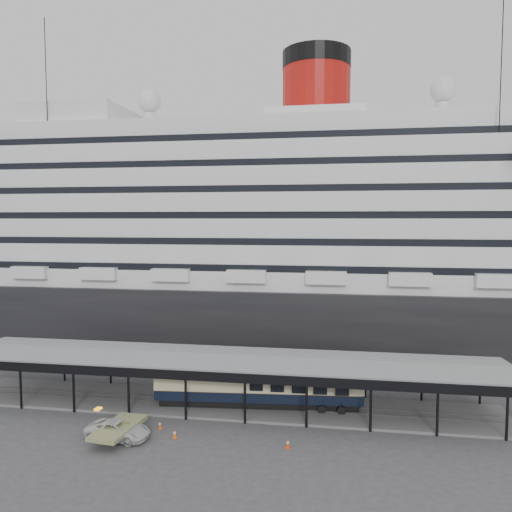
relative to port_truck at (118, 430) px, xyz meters
The scene contains 8 objects.
ground 8.57m from the port_truck, 28.86° to the left, with size 200.00×200.00×0.00m, color #3C3C3F.
cruise_ship 40.86m from the port_truck, 78.24° to the left, with size 130.00×30.00×43.90m.
platform_canopy 11.90m from the port_truck, 50.66° to the left, with size 56.00×9.18×5.30m.
port_truck is the anchor object (origin of this frame).
pullman_carriage 14.39m from the port_truck, 39.65° to the left, with size 21.14×4.36×20.61m.
traffic_cone_left 3.91m from the port_truck, 42.77° to the left, with size 0.37×0.37×0.70m.
traffic_cone_mid 4.95m from the port_truck, 10.97° to the left, with size 0.46×0.46×0.76m.
traffic_cone_right 14.86m from the port_truck, ahead, with size 0.47×0.47×0.77m.
Camera 1 is at (11.20, -44.05, 19.17)m, focal length 35.00 mm.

